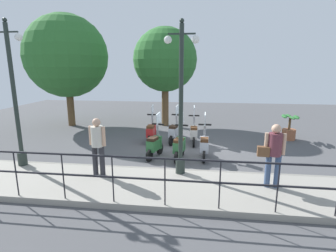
{
  "coord_description": "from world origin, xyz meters",
  "views": [
    {
      "loc": [
        -9.29,
        -0.72,
        3.05
      ],
      "look_at": [
        0.2,
        0.5,
        0.9
      ],
      "focal_mm": 28.0,
      "sensor_mm": 36.0,
      "label": 1
    }
  ],
  "objects_px": {
    "scooter_near_2": "(155,144)",
    "scooter_far_1": "(174,131)",
    "tree_large": "(67,56)",
    "scooter_near_0": "(204,145)",
    "lamp_post_near": "(181,109)",
    "pedestrian_distant": "(98,142)",
    "scooter_near_1": "(180,146)",
    "tree_distant": "(165,60)",
    "lamp_post_far": "(15,104)",
    "pedestrian_with_bag": "(273,151)",
    "scooter_far_2": "(151,131)",
    "scooter_far_0": "(194,133)",
    "potted_palm": "(289,129)"
  },
  "relations": [
    {
      "from": "scooter_near_2",
      "to": "scooter_far_1",
      "type": "xyz_separation_m",
      "value": [
        1.89,
        -0.49,
        0.0
      ]
    },
    {
      "from": "tree_large",
      "to": "scooter_near_0",
      "type": "height_order",
      "value": "tree_large"
    },
    {
      "from": "lamp_post_near",
      "to": "pedestrian_distant",
      "type": "bearing_deg",
      "value": 101.15
    },
    {
      "from": "lamp_post_near",
      "to": "scooter_near_1",
      "type": "xyz_separation_m",
      "value": [
        1.5,
        0.15,
        -1.47
      ]
    },
    {
      "from": "pedestrian_distant",
      "to": "tree_distant",
      "type": "xyz_separation_m",
      "value": [
        7.17,
        -0.84,
        2.33
      ]
    },
    {
      "from": "scooter_far_1",
      "to": "lamp_post_far",
      "type": "bearing_deg",
      "value": 142.0
    },
    {
      "from": "tree_distant",
      "to": "scooter_near_1",
      "type": "xyz_separation_m",
      "value": [
        -5.24,
        -1.21,
        -2.93
      ]
    },
    {
      "from": "pedestrian_with_bag",
      "to": "pedestrian_distant",
      "type": "height_order",
      "value": "same"
    },
    {
      "from": "lamp_post_far",
      "to": "scooter_near_2",
      "type": "distance_m",
      "value": 4.38
    },
    {
      "from": "tree_distant",
      "to": "scooter_near_2",
      "type": "xyz_separation_m",
      "value": [
        -5.17,
        -0.36,
        -2.93
      ]
    },
    {
      "from": "pedestrian_with_bag",
      "to": "scooter_far_2",
      "type": "xyz_separation_m",
      "value": [
        3.96,
        3.76,
        -0.6
      ]
    },
    {
      "from": "scooter_near_2",
      "to": "scooter_far_0",
      "type": "xyz_separation_m",
      "value": [
        1.8,
        -1.27,
        0.0
      ]
    },
    {
      "from": "tree_distant",
      "to": "scooter_far_0",
      "type": "relative_size",
      "value": 3.28
    },
    {
      "from": "lamp_post_far",
      "to": "scooter_far_2",
      "type": "distance_m",
      "value": 4.97
    },
    {
      "from": "potted_palm",
      "to": "scooter_far_1",
      "type": "distance_m",
      "value": 4.96
    },
    {
      "from": "pedestrian_with_bag",
      "to": "scooter_far_0",
      "type": "xyz_separation_m",
      "value": [
        3.96,
        2.03,
        -0.6
      ]
    },
    {
      "from": "scooter_far_2",
      "to": "tree_large",
      "type": "bearing_deg",
      "value": 61.39
    },
    {
      "from": "lamp_post_far",
      "to": "scooter_near_2",
      "type": "bearing_deg",
      "value": -67.54
    },
    {
      "from": "lamp_post_near",
      "to": "potted_palm",
      "type": "bearing_deg",
      "value": -43.06
    },
    {
      "from": "scooter_near_0",
      "to": "scooter_near_2",
      "type": "bearing_deg",
      "value": 94.99
    },
    {
      "from": "lamp_post_near",
      "to": "scooter_far_0",
      "type": "relative_size",
      "value": 2.66
    },
    {
      "from": "lamp_post_near",
      "to": "scooter_near_0",
      "type": "bearing_deg",
      "value": -21.74
    },
    {
      "from": "scooter_near_1",
      "to": "scooter_far_0",
      "type": "relative_size",
      "value": 1.0
    },
    {
      "from": "lamp_post_near",
      "to": "pedestrian_with_bag",
      "type": "xyz_separation_m",
      "value": [
        -0.6,
        -2.29,
        -0.88
      ]
    },
    {
      "from": "tree_large",
      "to": "scooter_far_1",
      "type": "height_order",
      "value": "tree_large"
    },
    {
      "from": "lamp_post_far",
      "to": "scooter_far_2",
      "type": "relative_size",
      "value": 2.74
    },
    {
      "from": "scooter_near_0",
      "to": "scooter_far_1",
      "type": "height_order",
      "value": "same"
    },
    {
      "from": "lamp_post_far",
      "to": "scooter_near_2",
      "type": "xyz_separation_m",
      "value": [
        1.57,
        -3.79,
        -1.53
      ]
    },
    {
      "from": "scooter_near_2",
      "to": "scooter_far_1",
      "type": "bearing_deg",
      "value": 1.31
    },
    {
      "from": "pedestrian_distant",
      "to": "scooter_far_1",
      "type": "bearing_deg",
      "value": 166.4
    },
    {
      "from": "lamp_post_near",
      "to": "tree_distant",
      "type": "distance_m",
      "value": 7.03
    },
    {
      "from": "lamp_post_near",
      "to": "scooter_far_2",
      "type": "height_order",
      "value": "lamp_post_near"
    },
    {
      "from": "scooter_far_0",
      "to": "lamp_post_far",
      "type": "bearing_deg",
      "value": 121.21
    },
    {
      "from": "lamp_post_near",
      "to": "pedestrian_with_bag",
      "type": "height_order",
      "value": "lamp_post_near"
    },
    {
      "from": "lamp_post_far",
      "to": "scooter_far_1",
      "type": "height_order",
      "value": "lamp_post_far"
    },
    {
      "from": "potted_palm",
      "to": "scooter_far_0",
      "type": "xyz_separation_m",
      "value": [
        -1.24,
        4.04,
        0.04
      ]
    },
    {
      "from": "lamp_post_far",
      "to": "tree_distant",
      "type": "bearing_deg",
      "value": -27.0
    },
    {
      "from": "scooter_near_2",
      "to": "scooter_far_0",
      "type": "distance_m",
      "value": 2.2
    },
    {
      "from": "scooter_near_2",
      "to": "scooter_far_0",
      "type": "bearing_deg",
      "value": -19.64
    },
    {
      "from": "pedestrian_with_bag",
      "to": "scooter_far_1",
      "type": "distance_m",
      "value": 4.98
    },
    {
      "from": "pedestrian_with_bag",
      "to": "scooter_far_1",
      "type": "bearing_deg",
      "value": 38.93
    },
    {
      "from": "scooter_far_0",
      "to": "scooter_far_1",
      "type": "height_order",
      "value": "same"
    },
    {
      "from": "scooter_near_1",
      "to": "scooter_far_2",
      "type": "bearing_deg",
      "value": 44.07
    },
    {
      "from": "scooter_near_1",
      "to": "lamp_post_far",
      "type": "bearing_deg",
      "value": 116.58
    },
    {
      "from": "pedestrian_with_bag",
      "to": "scooter_far_2",
      "type": "relative_size",
      "value": 1.03
    },
    {
      "from": "scooter_near_0",
      "to": "scooter_near_1",
      "type": "relative_size",
      "value": 1.0
    },
    {
      "from": "tree_distant",
      "to": "scooter_far_0",
      "type": "height_order",
      "value": "tree_distant"
    },
    {
      "from": "lamp_post_near",
      "to": "scooter_far_2",
      "type": "xyz_separation_m",
      "value": [
        3.36,
        1.47,
        -1.47
      ]
    },
    {
      "from": "tree_distant",
      "to": "scooter_far_2",
      "type": "distance_m",
      "value": 4.47
    },
    {
      "from": "pedestrian_distant",
      "to": "tree_distant",
      "type": "distance_m",
      "value": 7.59
    }
  ]
}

